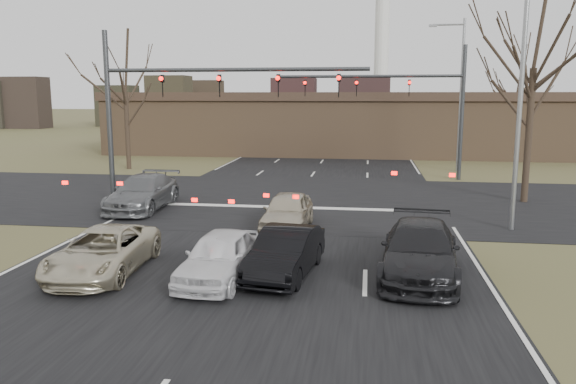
{
  "coord_description": "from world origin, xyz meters",
  "views": [
    {
      "loc": [
        3.49,
        -11.9,
        5.11
      ],
      "look_at": [
        0.96,
        5.8,
        2.0
      ],
      "focal_mm": 35.0,
      "sensor_mm": 36.0,
      "label": 1
    }
  ],
  "objects_px": {
    "car_silver_suv": "(103,252)",
    "car_black_hatch": "(286,252)",
    "car_silver_ahead": "(287,211)",
    "car_white_sedan": "(220,256)",
    "car_grey_ahead": "(143,192)",
    "mast_arm_far": "(414,96)",
    "streetlight_right_far": "(458,87)",
    "streetlight_right_near": "(516,81)",
    "car_charcoal_sedan": "(420,250)",
    "mast_arm_near": "(176,95)",
    "building": "(351,123)"
  },
  "relations": [
    {
      "from": "car_grey_ahead",
      "to": "mast_arm_far",
      "type": "bearing_deg",
      "value": 40.64
    },
    {
      "from": "streetlight_right_near",
      "to": "mast_arm_near",
      "type": "bearing_deg",
      "value": 167.95
    },
    {
      "from": "car_silver_ahead",
      "to": "streetlight_right_far",
      "type": "bearing_deg",
      "value": 65.45
    },
    {
      "from": "car_white_sedan",
      "to": "car_grey_ahead",
      "type": "distance_m",
      "value": 10.9
    },
    {
      "from": "building",
      "to": "mast_arm_near",
      "type": "xyz_separation_m",
      "value": [
        -7.23,
        -25.0,
        2.41
      ]
    },
    {
      "from": "mast_arm_far",
      "to": "car_grey_ahead",
      "type": "distance_m",
      "value": 17.46
    },
    {
      "from": "mast_arm_far",
      "to": "car_black_hatch",
      "type": "distance_m",
      "value": 20.71
    },
    {
      "from": "car_grey_ahead",
      "to": "car_black_hatch",
      "type": "bearing_deg",
      "value": -48.27
    },
    {
      "from": "building",
      "to": "streetlight_right_near",
      "type": "height_order",
      "value": "streetlight_right_near"
    },
    {
      "from": "streetlight_right_near",
      "to": "building",
      "type": "bearing_deg",
      "value": 103.69
    },
    {
      "from": "mast_arm_far",
      "to": "car_charcoal_sedan",
      "type": "xyz_separation_m",
      "value": [
        -1.17,
        -19.16,
        -4.26
      ]
    },
    {
      "from": "mast_arm_near",
      "to": "car_white_sedan",
      "type": "distance_m",
      "value": 12.17
    },
    {
      "from": "mast_arm_far",
      "to": "car_black_hatch",
      "type": "bearing_deg",
      "value": -104.14
    },
    {
      "from": "mast_arm_far",
      "to": "car_white_sedan",
      "type": "bearing_deg",
      "value": -108.21
    },
    {
      "from": "car_black_hatch",
      "to": "car_grey_ahead",
      "type": "height_order",
      "value": "car_grey_ahead"
    },
    {
      "from": "car_silver_suv",
      "to": "car_charcoal_sedan",
      "type": "distance_m",
      "value": 9.08
    },
    {
      "from": "car_black_hatch",
      "to": "car_grey_ahead",
      "type": "relative_size",
      "value": 0.78
    },
    {
      "from": "car_grey_ahead",
      "to": "car_silver_ahead",
      "type": "xyz_separation_m",
      "value": [
        7.0,
        -2.92,
        -0.05
      ]
    },
    {
      "from": "mast_arm_far",
      "to": "car_white_sedan",
      "type": "height_order",
      "value": "mast_arm_far"
    },
    {
      "from": "car_grey_ahead",
      "to": "car_white_sedan",
      "type": "bearing_deg",
      "value": -57.45
    },
    {
      "from": "car_black_hatch",
      "to": "car_charcoal_sedan",
      "type": "distance_m",
      "value": 3.81
    },
    {
      "from": "mast_arm_near",
      "to": "car_silver_suv",
      "type": "bearing_deg",
      "value": -83.12
    },
    {
      "from": "car_silver_suv",
      "to": "car_silver_ahead",
      "type": "bearing_deg",
      "value": 50.37
    },
    {
      "from": "mast_arm_far",
      "to": "car_charcoal_sedan",
      "type": "distance_m",
      "value": 19.66
    },
    {
      "from": "car_white_sedan",
      "to": "car_charcoal_sedan",
      "type": "distance_m",
      "value": 5.64
    },
    {
      "from": "mast_arm_far",
      "to": "car_grey_ahead",
      "type": "height_order",
      "value": "mast_arm_far"
    },
    {
      "from": "building",
      "to": "mast_arm_near",
      "type": "distance_m",
      "value": 26.14
    },
    {
      "from": "mast_arm_far",
      "to": "mast_arm_near",
      "type": "bearing_deg",
      "value": -138.78
    },
    {
      "from": "mast_arm_near",
      "to": "car_black_hatch",
      "type": "distance_m",
      "value": 12.41
    },
    {
      "from": "streetlight_right_near",
      "to": "streetlight_right_far",
      "type": "bearing_deg",
      "value": 88.32
    },
    {
      "from": "streetlight_right_far",
      "to": "car_white_sedan",
      "type": "xyz_separation_m",
      "value": [
        -9.82,
        -24.32,
        -4.9
      ]
    },
    {
      "from": "mast_arm_far",
      "to": "car_charcoal_sedan",
      "type": "bearing_deg",
      "value": -93.48
    },
    {
      "from": "car_silver_suv",
      "to": "building",
      "type": "bearing_deg",
      "value": 77.32
    },
    {
      "from": "streetlight_right_far",
      "to": "car_silver_suv",
      "type": "distance_m",
      "value": 28.06
    },
    {
      "from": "streetlight_right_near",
      "to": "streetlight_right_far",
      "type": "xyz_separation_m",
      "value": [
        0.5,
        17.0,
        0.0
      ]
    },
    {
      "from": "car_black_hatch",
      "to": "streetlight_right_far",
      "type": "bearing_deg",
      "value": 78.45
    },
    {
      "from": "streetlight_right_far",
      "to": "car_silver_ahead",
      "type": "relative_size",
      "value": 2.4
    },
    {
      "from": "mast_arm_far",
      "to": "car_silver_ahead",
      "type": "distance_m",
      "value": 15.84
    },
    {
      "from": "streetlight_right_far",
      "to": "mast_arm_far",
      "type": "bearing_deg",
      "value": -128.11
    },
    {
      "from": "mast_arm_near",
      "to": "car_grey_ahead",
      "type": "distance_m",
      "value": 4.65
    },
    {
      "from": "building",
      "to": "car_silver_suv",
      "type": "height_order",
      "value": "building"
    },
    {
      "from": "building",
      "to": "streetlight_right_near",
      "type": "distance_m",
      "value": 28.97
    },
    {
      "from": "car_silver_suv",
      "to": "car_grey_ahead",
      "type": "bearing_deg",
      "value": 102.55
    },
    {
      "from": "car_silver_suv",
      "to": "car_black_hatch",
      "type": "bearing_deg",
      "value": 3.04
    },
    {
      "from": "car_black_hatch",
      "to": "car_silver_ahead",
      "type": "bearing_deg",
      "value": 104.97
    },
    {
      "from": "building",
      "to": "car_charcoal_sedan",
      "type": "xyz_separation_m",
      "value": [
        3.02,
        -34.16,
        -1.91
      ]
    },
    {
      "from": "car_silver_ahead",
      "to": "car_white_sedan",
      "type": "bearing_deg",
      "value": -97.81
    },
    {
      "from": "car_grey_ahead",
      "to": "streetlight_right_near",
      "type": "bearing_deg",
      "value": -7.49
    },
    {
      "from": "car_grey_ahead",
      "to": "car_silver_suv",
      "type": "bearing_deg",
      "value": -75.28
    },
    {
      "from": "car_black_hatch",
      "to": "mast_arm_near",
      "type": "bearing_deg",
      "value": 131.19
    }
  ]
}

